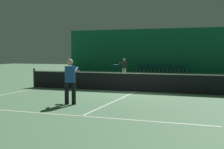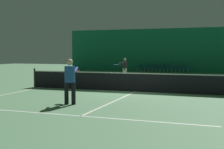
% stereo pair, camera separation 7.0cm
% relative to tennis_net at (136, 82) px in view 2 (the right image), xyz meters
% --- Properties ---
extents(ground_plane, '(60.00, 60.00, 0.00)m').
position_rel_tennis_net_xyz_m(ground_plane, '(0.00, 0.00, -0.51)').
color(ground_plane, '#56845B').
extents(backdrop_curtain, '(23.00, 0.12, 4.30)m').
position_rel_tennis_net_xyz_m(backdrop_curtain, '(0.00, 15.60, 1.64)').
color(backdrop_curtain, '#146042').
rests_on(backdrop_curtain, ground).
extents(court_line_baseline_far, '(11.00, 0.10, 0.00)m').
position_rel_tennis_net_xyz_m(court_line_baseline_far, '(0.00, 11.90, -0.51)').
color(court_line_baseline_far, silver).
rests_on(court_line_baseline_far, ground).
extents(court_line_service_far, '(8.25, 0.10, 0.00)m').
position_rel_tennis_net_xyz_m(court_line_service_far, '(0.00, 6.40, -0.51)').
color(court_line_service_far, silver).
rests_on(court_line_service_far, ground).
extents(court_line_service_near, '(8.25, 0.10, 0.00)m').
position_rel_tennis_net_xyz_m(court_line_service_near, '(0.00, -6.40, -0.51)').
color(court_line_service_near, silver).
rests_on(court_line_service_near, ground).
extents(court_line_sideline_left, '(0.10, 23.80, 0.00)m').
position_rel_tennis_net_xyz_m(court_line_sideline_left, '(-5.50, 0.00, -0.51)').
color(court_line_sideline_left, silver).
rests_on(court_line_sideline_left, ground).
extents(court_line_centre, '(0.10, 12.80, 0.00)m').
position_rel_tennis_net_xyz_m(court_line_centre, '(0.00, 0.00, -0.51)').
color(court_line_centre, silver).
rests_on(court_line_centre, ground).
extents(tennis_net, '(12.00, 0.10, 1.07)m').
position_rel_tennis_net_xyz_m(tennis_net, '(0.00, 0.00, 0.00)').
color(tennis_net, black).
rests_on(tennis_net, ground).
extents(player_near, '(0.69, 1.42, 1.73)m').
position_rel_tennis_net_xyz_m(player_near, '(-1.35, -4.52, 0.50)').
color(player_near, black).
rests_on(player_near, ground).
extents(player_far, '(0.88, 1.29, 1.51)m').
position_rel_tennis_net_xyz_m(player_far, '(-2.96, 7.44, 0.37)').
color(player_far, beige).
rests_on(player_far, ground).
extents(courtside_chair_0, '(0.44, 0.44, 0.84)m').
position_rel_tennis_net_xyz_m(courtside_chair_0, '(-3.72, 15.05, -0.03)').
color(courtside_chair_0, '#99999E').
rests_on(courtside_chair_0, ground).
extents(courtside_chair_1, '(0.44, 0.44, 0.84)m').
position_rel_tennis_net_xyz_m(courtside_chair_1, '(-2.96, 15.05, -0.03)').
color(courtside_chair_1, '#99999E').
rests_on(courtside_chair_1, ground).
extents(courtside_chair_2, '(0.44, 0.44, 0.84)m').
position_rel_tennis_net_xyz_m(courtside_chair_2, '(-2.20, 15.05, -0.03)').
color(courtside_chair_2, '#99999E').
rests_on(courtside_chair_2, ground).
extents(courtside_chair_3, '(0.44, 0.44, 0.84)m').
position_rel_tennis_net_xyz_m(courtside_chair_3, '(-1.44, 15.05, -0.03)').
color(courtside_chair_3, '#99999E').
rests_on(courtside_chair_3, ground).
extents(courtside_chair_4, '(0.44, 0.44, 0.84)m').
position_rel_tennis_net_xyz_m(courtside_chair_4, '(-0.69, 15.05, -0.03)').
color(courtside_chair_4, '#99999E').
rests_on(courtside_chair_4, ground).
extents(courtside_chair_5, '(0.44, 0.44, 0.84)m').
position_rel_tennis_net_xyz_m(courtside_chair_5, '(0.07, 15.05, -0.03)').
color(courtside_chair_5, '#99999E').
rests_on(courtside_chair_5, ground).
extents(courtside_chair_6, '(0.44, 0.44, 0.84)m').
position_rel_tennis_net_xyz_m(courtside_chair_6, '(0.83, 15.05, -0.03)').
color(courtside_chair_6, '#99999E').
rests_on(courtside_chair_6, ground).
extents(tennis_ball, '(0.07, 0.07, 0.07)m').
position_rel_tennis_net_xyz_m(tennis_ball, '(-2.56, -1.68, -0.48)').
color(tennis_ball, '#D1DB33').
rests_on(tennis_ball, ground).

